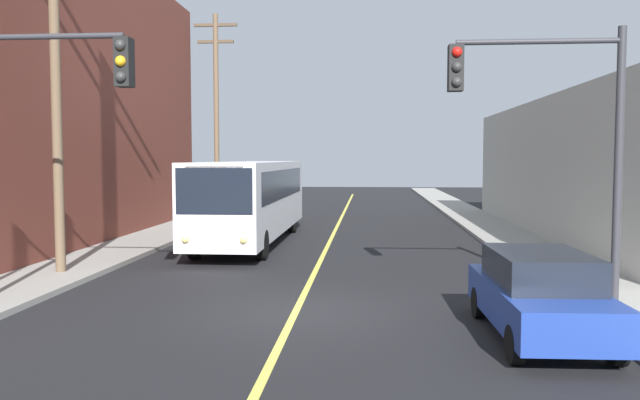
{
  "coord_description": "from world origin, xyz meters",
  "views": [
    {
      "loc": [
        1.6,
        -13.49,
        3.34
      ],
      "look_at": [
        0.0,
        6.61,
        2.0
      ],
      "focal_mm": 35.4,
      "sensor_mm": 36.0,
      "label": 1
    }
  ],
  "objects_px": {
    "traffic_signal_left_corner": "(34,112)",
    "parked_car_blue": "(539,294)",
    "city_bus": "(252,197)",
    "utility_pole_mid": "(216,106)",
    "utility_pole_near": "(55,54)",
    "traffic_signal_right_corner": "(547,114)"
  },
  "relations": [
    {
      "from": "traffic_signal_right_corner",
      "to": "traffic_signal_left_corner",
      "type": "bearing_deg",
      "value": -172.78
    },
    {
      "from": "traffic_signal_left_corner",
      "to": "parked_car_blue",
      "type": "bearing_deg",
      "value": -5.37
    },
    {
      "from": "city_bus",
      "to": "parked_car_blue",
      "type": "relative_size",
      "value": 2.74
    },
    {
      "from": "city_bus",
      "to": "traffic_signal_left_corner",
      "type": "height_order",
      "value": "traffic_signal_left_corner"
    },
    {
      "from": "utility_pole_near",
      "to": "utility_pole_mid",
      "type": "bearing_deg",
      "value": 89.35
    },
    {
      "from": "city_bus",
      "to": "parked_car_blue",
      "type": "height_order",
      "value": "city_bus"
    },
    {
      "from": "utility_pole_near",
      "to": "traffic_signal_left_corner",
      "type": "distance_m",
      "value": 4.95
    },
    {
      "from": "city_bus",
      "to": "utility_pole_mid",
      "type": "relative_size",
      "value": 1.1
    },
    {
      "from": "utility_pole_near",
      "to": "utility_pole_mid",
      "type": "relative_size",
      "value": 1.0
    },
    {
      "from": "city_bus",
      "to": "traffic_signal_right_corner",
      "type": "distance_m",
      "value": 13.63
    },
    {
      "from": "utility_pole_near",
      "to": "utility_pole_mid",
      "type": "height_order",
      "value": "utility_pole_mid"
    },
    {
      "from": "utility_pole_mid",
      "to": "traffic_signal_left_corner",
      "type": "relative_size",
      "value": 1.85
    },
    {
      "from": "city_bus",
      "to": "utility_pole_mid",
      "type": "bearing_deg",
      "value": 111.23
    },
    {
      "from": "traffic_signal_right_corner",
      "to": "parked_car_blue",
      "type": "bearing_deg",
      "value": -106.47
    },
    {
      "from": "utility_pole_near",
      "to": "traffic_signal_right_corner",
      "type": "bearing_deg",
      "value": -12.96
    },
    {
      "from": "city_bus",
      "to": "traffic_signal_right_corner",
      "type": "xyz_separation_m",
      "value": [
        8.43,
        -10.41,
        2.49
      ]
    },
    {
      "from": "parked_car_blue",
      "to": "traffic_signal_right_corner",
      "type": "distance_m",
      "value": 4.23
    },
    {
      "from": "city_bus",
      "to": "traffic_signal_left_corner",
      "type": "relative_size",
      "value": 2.03
    },
    {
      "from": "traffic_signal_right_corner",
      "to": "utility_pole_near",
      "type": "bearing_deg",
      "value": 167.04
    },
    {
      "from": "city_bus",
      "to": "traffic_signal_left_corner",
      "type": "distance_m",
      "value": 12.27
    },
    {
      "from": "parked_car_blue",
      "to": "traffic_signal_left_corner",
      "type": "bearing_deg",
      "value": 174.63
    },
    {
      "from": "utility_pole_mid",
      "to": "traffic_signal_right_corner",
      "type": "height_order",
      "value": "utility_pole_mid"
    }
  ]
}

